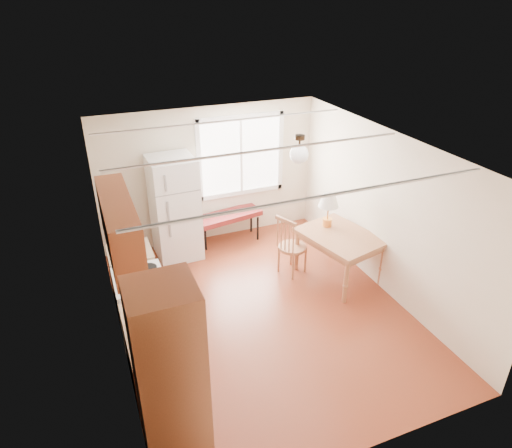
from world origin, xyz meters
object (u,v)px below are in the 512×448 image
bench (229,217)px  chair (289,243)px  refrigerator (175,208)px  dining_table (340,240)px

bench → chair: chair is taller
refrigerator → bench: bearing=5.5°
bench → dining_table: 2.22m
refrigerator → dining_table: size_ratio=1.25×
refrigerator → bench: (1.01, 0.13, -0.41)m
bench → chair: 1.55m
refrigerator → dining_table: 2.84m
bench → dining_table: bearing=-65.3°
dining_table → chair: bearing=138.8°
refrigerator → dining_table: refrigerator is taller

